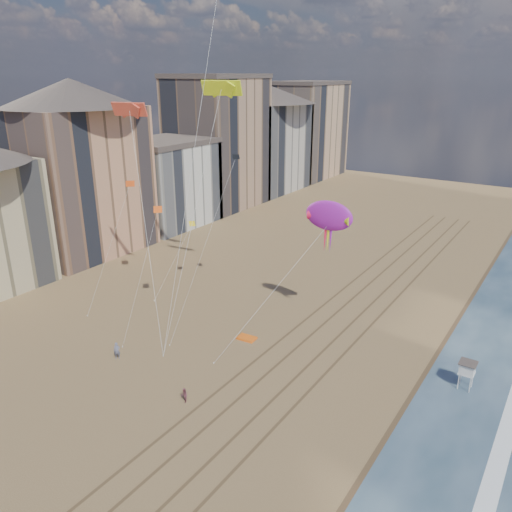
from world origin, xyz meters
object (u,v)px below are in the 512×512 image
Objects in this scene: kite_flyer_a at (117,351)px; kite_flyer_b at (184,395)px; grounded_kite at (247,338)px; lifeguard_stand at (467,368)px; show_kite at (329,216)px.

kite_flyer_b is (11.13, -1.74, -0.22)m from kite_flyer_a.
kite_flyer_b is (1.86, -12.97, 0.61)m from grounded_kite.
show_kite is (-16.98, 3.18, 11.91)m from lifeguard_stand.
show_kite is 27.45m from kite_flyer_a.
show_kite is at bearing 121.23° from kite_flyer_b.
show_kite is 10.37× the size of kite_flyer_a.
lifeguard_stand is 23.71m from grounded_kite.
lifeguard_stand is 1.53× the size of kite_flyer_a.
lifeguard_stand is at bearing -14.14° from kite_flyer_a.
show_kite is at bearing 169.39° from lifeguard_stand.
kite_flyer_a is (-9.27, -11.23, 0.83)m from grounded_kite.
lifeguard_stand reaches higher than kite_flyer_a.
show_kite reaches higher than grounded_kite.
kite_flyer_a is at bearing -134.32° from grounded_kite.
lifeguard_stand is 1.99× the size of kite_flyer_b.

